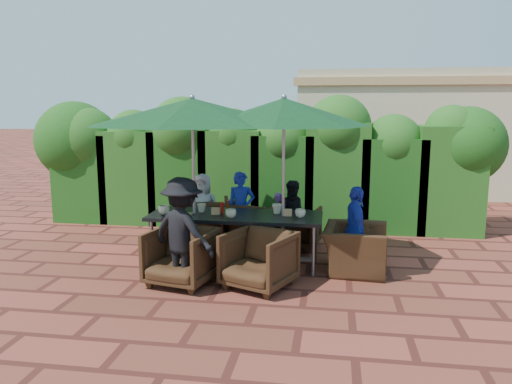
# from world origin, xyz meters

# --- Properties ---
(ground) EXTENTS (80.00, 80.00, 0.00)m
(ground) POSITION_xyz_m (0.00, 0.00, 0.00)
(ground) COLOR brown
(ground) RESTS_ON ground
(dining_table) EXTENTS (2.50, 0.90, 0.75)m
(dining_table) POSITION_xyz_m (0.04, -0.19, 0.68)
(dining_table) COLOR black
(dining_table) RESTS_ON ground
(umbrella_left) EXTENTS (3.02, 3.02, 2.46)m
(umbrella_left) POSITION_xyz_m (-0.57, -0.22, 2.21)
(umbrella_left) COLOR gray
(umbrella_left) RESTS_ON ground
(umbrella_right) EXTENTS (2.39, 2.39, 2.46)m
(umbrella_right) POSITION_xyz_m (0.73, -0.18, 2.21)
(umbrella_right) COLOR gray
(umbrella_right) RESTS_ON ground
(chair_far_left) EXTENTS (1.01, 0.97, 0.87)m
(chair_far_left) POSITION_xyz_m (-0.70, 0.75, 0.43)
(chair_far_left) COLOR black
(chair_far_left) RESTS_ON ground
(chair_far_mid) EXTENTS (0.91, 0.87, 0.84)m
(chair_far_mid) POSITION_xyz_m (0.14, 0.71, 0.42)
(chair_far_mid) COLOR black
(chair_far_mid) RESTS_ON ground
(chair_far_right) EXTENTS (0.83, 0.79, 0.74)m
(chair_far_right) POSITION_xyz_m (0.84, 0.84, 0.37)
(chair_far_right) COLOR black
(chair_far_right) RESTS_ON ground
(chair_near_left) EXTENTS (0.93, 0.89, 0.81)m
(chair_near_left) POSITION_xyz_m (-0.50, -1.12, 0.40)
(chair_near_left) COLOR black
(chair_near_left) RESTS_ON ground
(chair_near_right) EXTENTS (1.01, 0.99, 0.81)m
(chair_near_right) POSITION_xyz_m (0.51, -1.09, 0.40)
(chair_near_right) COLOR black
(chair_near_right) RESTS_ON ground
(chair_end_right) EXTENTS (0.72, 1.03, 0.85)m
(chair_end_right) POSITION_xyz_m (1.76, -0.22, 0.43)
(chair_end_right) COLOR black
(chair_end_right) RESTS_ON ground
(adult_far_left) EXTENTS (0.61, 0.38, 1.20)m
(adult_far_left) POSITION_xyz_m (-0.71, 0.79, 0.60)
(adult_far_left) COLOR silver
(adult_far_left) RESTS_ON ground
(adult_far_mid) EXTENTS (0.52, 0.46, 1.25)m
(adult_far_mid) POSITION_xyz_m (-0.05, 0.75, 0.62)
(adult_far_mid) COLOR #1F30AA
(adult_far_mid) RESTS_ON ground
(adult_far_right) EXTENTS (0.59, 0.42, 1.13)m
(adult_far_right) POSITION_xyz_m (0.82, 0.72, 0.56)
(adult_far_right) COLOR black
(adult_far_right) RESTS_ON ground
(adult_near_left) EXTENTS (1.00, 0.76, 1.42)m
(adult_near_left) POSITION_xyz_m (-0.45, -1.19, 0.71)
(adult_near_left) COLOR black
(adult_near_left) RESTS_ON ground
(adult_end_right) EXTENTS (0.46, 0.75, 1.21)m
(adult_end_right) POSITION_xyz_m (1.75, -0.21, 0.60)
(adult_end_right) COLOR #1F30AA
(adult_end_right) RESTS_ON ground
(child_left) EXTENTS (0.34, 0.31, 0.77)m
(child_left) POSITION_xyz_m (-0.29, 0.80, 0.38)
(child_left) COLOR #C8465C
(child_left) RESTS_ON ground
(child_right) EXTENTS (0.35, 0.30, 0.89)m
(child_right) POSITION_xyz_m (0.55, 0.91, 0.44)
(child_right) COLOR #7C489C
(child_right) RESTS_ON ground
(pedestrian_a) EXTENTS (1.64, 0.92, 1.66)m
(pedestrian_a) POSITION_xyz_m (1.89, 4.29, 0.83)
(pedestrian_a) COLOR #268C49
(pedestrian_a) RESTS_ON ground
(pedestrian_b) EXTENTS (0.89, 0.73, 1.60)m
(pedestrian_b) POSITION_xyz_m (2.38, 4.27, 0.80)
(pedestrian_b) COLOR #C8465C
(pedestrian_b) RESTS_ON ground
(pedestrian_c) EXTENTS (1.18, 0.91, 1.68)m
(pedestrian_c) POSITION_xyz_m (3.22, 4.20, 0.84)
(pedestrian_c) COLOR gray
(pedestrian_c) RESTS_ON ground
(cup_a) EXTENTS (0.16, 0.16, 0.13)m
(cup_a) POSITION_xyz_m (-0.99, -0.35, 0.81)
(cup_a) COLOR beige
(cup_a) RESTS_ON dining_table
(cup_b) EXTENTS (0.14, 0.14, 0.13)m
(cup_b) POSITION_xyz_m (-0.49, -0.12, 0.81)
(cup_b) COLOR beige
(cup_b) RESTS_ON dining_table
(cup_c) EXTENTS (0.15, 0.15, 0.12)m
(cup_c) POSITION_xyz_m (0.02, -0.42, 0.81)
(cup_c) COLOR beige
(cup_c) RESTS_ON dining_table
(cup_d) EXTENTS (0.15, 0.15, 0.14)m
(cup_d) POSITION_xyz_m (0.63, -0.05, 0.82)
(cup_d) COLOR beige
(cup_d) RESTS_ON dining_table
(cup_e) EXTENTS (0.15, 0.15, 0.12)m
(cup_e) POSITION_xyz_m (0.98, -0.25, 0.81)
(cup_e) COLOR beige
(cup_e) RESTS_ON dining_table
(ketchup_bottle) EXTENTS (0.04, 0.04, 0.17)m
(ketchup_bottle) POSITION_xyz_m (-0.17, -0.17, 0.83)
(ketchup_bottle) COLOR #B20C0A
(ketchup_bottle) RESTS_ON dining_table
(sauce_bottle) EXTENTS (0.04, 0.04, 0.17)m
(sauce_bottle) POSITION_xyz_m (-0.10, -0.07, 0.83)
(sauce_bottle) COLOR #4C230C
(sauce_bottle) RESTS_ON dining_table
(serving_tray) EXTENTS (0.35, 0.25, 0.02)m
(serving_tray) POSITION_xyz_m (-0.75, -0.36, 0.76)
(serving_tray) COLOR #9A6F4A
(serving_tray) RESTS_ON dining_table
(number_block_left) EXTENTS (0.12, 0.06, 0.10)m
(number_block_left) POSITION_xyz_m (-0.24, -0.25, 0.80)
(number_block_left) COLOR tan
(number_block_left) RESTS_ON dining_table
(number_block_right) EXTENTS (0.12, 0.06, 0.10)m
(number_block_right) POSITION_xyz_m (0.80, -0.19, 0.80)
(number_block_right) COLOR tan
(number_block_right) RESTS_ON dining_table
(hedge_wall) EXTENTS (9.10, 1.60, 2.51)m
(hedge_wall) POSITION_xyz_m (-0.26, 2.32, 1.34)
(hedge_wall) COLOR #143D10
(hedge_wall) RESTS_ON ground
(building) EXTENTS (6.20, 3.08, 3.20)m
(building) POSITION_xyz_m (3.50, 6.99, 1.61)
(building) COLOR beige
(building) RESTS_ON ground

